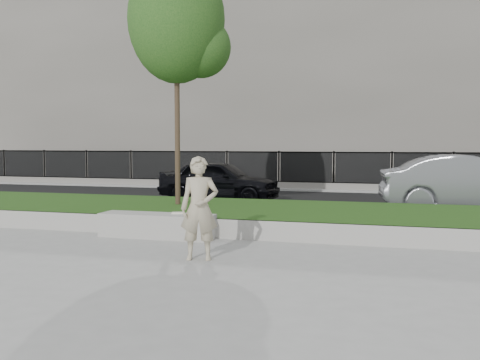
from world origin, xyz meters
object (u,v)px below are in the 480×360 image
(stone_bench, at_px, (157,226))
(car_dark, at_px, (219,180))
(car_silver, at_px, (470,184))
(young_tree, at_px, (180,25))
(man, at_px, (199,208))
(book, at_px, (178,213))

(stone_bench, relative_size, car_dark, 0.61)
(car_silver, bearing_deg, stone_bench, 124.72)
(car_dark, bearing_deg, young_tree, -171.50)
(man, distance_m, car_dark, 8.61)
(stone_bench, height_order, young_tree, young_tree)
(stone_bench, bearing_deg, man, -47.92)
(young_tree, relative_size, car_silver, 1.29)
(man, distance_m, young_tree, 6.14)
(man, distance_m, car_silver, 9.12)
(stone_bench, relative_size, young_tree, 0.39)
(stone_bench, height_order, book, book)
(man, xyz_separation_m, car_silver, (5.15, 7.53, -0.04))
(stone_bench, distance_m, car_dark, 6.62)
(young_tree, bearing_deg, car_silver, 24.80)
(man, height_order, young_tree, young_tree)
(man, bearing_deg, stone_bench, 117.47)
(book, distance_m, young_tree, 5.01)
(stone_bench, height_order, man, man)
(car_silver, bearing_deg, car_dark, 78.12)
(stone_bench, bearing_deg, book, 18.50)
(young_tree, distance_m, car_silver, 8.86)
(stone_bench, xyz_separation_m, young_tree, (-0.46, 2.49, 4.60))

